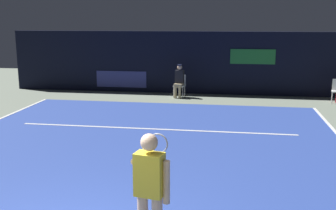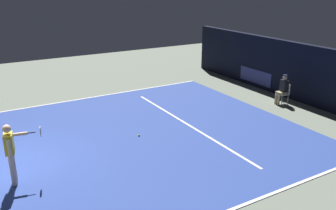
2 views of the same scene
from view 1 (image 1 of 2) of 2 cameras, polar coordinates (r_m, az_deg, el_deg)
name	(u,v)px [view 1 (image 1 of 2)]	position (r m, az deg, el deg)	size (l,w,h in m)	color
ground_plane	(139,151)	(9.86, -4.08, -6.46)	(29.94, 29.94, 0.00)	gray
court_surface	(139,151)	(9.86, -4.08, -6.42)	(10.21, 11.27, 0.01)	#2D479E
line_service	(154,129)	(11.70, -1.90, -3.38)	(7.97, 0.10, 0.01)	white
back_wall	(181,63)	(17.31, 1.83, 5.96)	(14.74, 0.33, 2.60)	black
tennis_player	(150,189)	(5.30, -2.49, -11.68)	(0.51, 1.01, 1.73)	beige
line_judge_on_chair	(179,80)	(16.37, 1.57, 3.45)	(0.49, 0.57, 1.32)	white
tennis_ball	(140,151)	(9.73, -3.87, -6.42)	(0.07, 0.07, 0.07)	#CCE033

